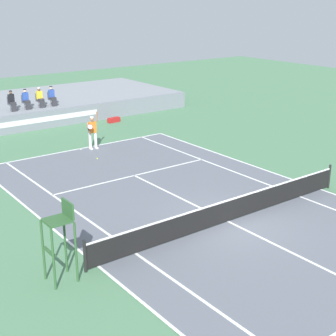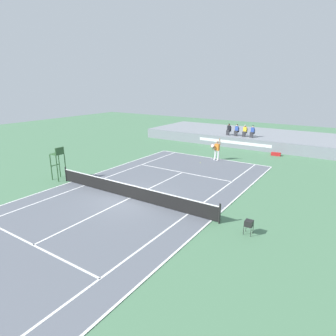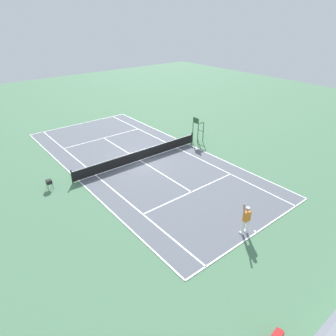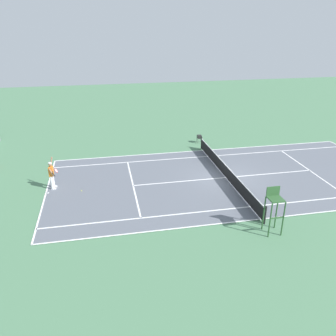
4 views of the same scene
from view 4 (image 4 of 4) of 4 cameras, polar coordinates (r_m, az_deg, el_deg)
The scene contains 7 objects.
ground_plane at distance 23.96m, azimuth 9.57°, elevation -1.63°, with size 80.00×80.00×0.00m, color #4C7A56.
court at distance 23.95m, azimuth 9.57°, elevation -1.61°, with size 11.08×23.88×0.03m.
net at distance 23.75m, azimuth 9.65°, elevation -0.49°, with size 11.98×0.10×1.07m.
tennis_player at distance 22.95m, azimuth -18.80°, elevation -1.03°, with size 0.80×0.62×2.08m.
tennis_ball at distance 22.48m, azimuth -14.22°, elevation -3.69°, with size 0.07×0.07×0.07m, color #D1E533.
umpire_chair at distance 17.89m, azimuth 17.28°, elevation -5.90°, with size 0.77×0.77×2.44m.
ball_hopper at distance 30.46m, azimuth 5.23°, elevation 5.24°, with size 0.36×0.36×0.70m.
Camera 4 is at (-20.23, 8.09, 9.97)m, focal length 36.58 mm.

